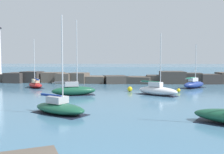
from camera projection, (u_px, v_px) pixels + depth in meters
open_sea_beyond at (126, 71)px, 113.89m from camera, size 400.00×116.00×0.01m
breakwater_jetty at (135, 78)px, 53.89m from camera, size 69.98×6.94×2.54m
sailboat_moored_1 at (74, 90)px, 35.17m from camera, size 6.44×3.72×10.53m
sailboat_moored_2 at (157, 90)px, 35.37m from camera, size 6.11×5.05×8.66m
sailboat_moored_3 at (59, 107)px, 23.22m from camera, size 6.17×4.95×9.06m
sailboat_moored_4 at (194, 84)px, 44.24m from camera, size 5.25×5.18×7.81m
sailboat_moored_8 at (35, 84)px, 44.81m from camera, size 4.59×5.37×8.76m
mooring_buoy_orange_near at (178, 90)px, 38.61m from camera, size 0.59×0.59×0.79m
mooring_buoy_far_side at (130, 89)px, 39.38m from camera, size 0.79×0.79×0.99m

